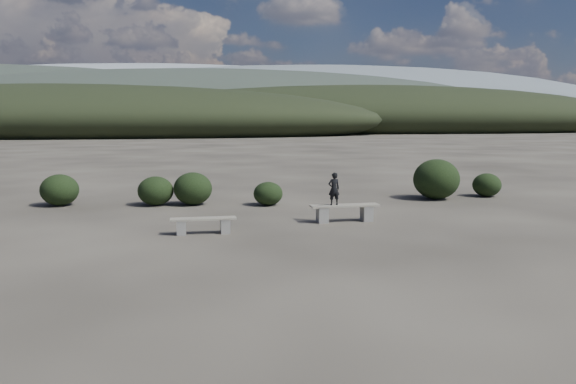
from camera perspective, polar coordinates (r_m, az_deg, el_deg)
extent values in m
plane|color=#2A2621|center=(11.26, 3.72, -7.85)|extent=(1200.00, 1200.00, 0.00)
cube|color=slate|center=(14.71, -10.79, -3.57)|extent=(0.25, 0.34, 0.38)
cube|color=slate|center=(14.74, -6.39, -3.46)|extent=(0.25, 0.34, 0.38)
cube|color=gray|center=(14.68, -8.60, -2.70)|extent=(1.71, 0.42, 0.05)
cube|color=slate|center=(16.14, 3.50, -2.34)|extent=(0.30, 0.41, 0.45)
cube|color=slate|center=(16.54, 7.99, -2.16)|extent=(0.30, 0.41, 0.45)
cube|color=gray|center=(16.29, 5.79, -1.38)|extent=(2.03, 0.54, 0.06)
imported|color=black|center=(16.12, 4.69, 0.33)|extent=(0.38, 0.28, 0.94)
ellipsoid|color=black|center=(19.82, -13.30, 0.11)|extent=(1.22, 1.22, 1.00)
ellipsoid|color=black|center=(19.66, -9.64, 0.34)|extent=(1.32, 1.32, 1.13)
ellipsoid|color=black|center=(19.31, -2.04, -0.17)|extent=(1.01, 1.01, 0.81)
ellipsoid|color=black|center=(21.47, 14.84, 1.27)|extent=(1.70, 1.70, 1.49)
ellipsoid|color=black|center=(22.77, 19.55, 0.68)|extent=(1.07, 1.07, 0.89)
ellipsoid|color=black|center=(20.73, -22.19, 0.19)|extent=(1.28, 1.28, 1.08)
ellipsoid|color=black|center=(103.16, -21.15, 6.84)|extent=(110.00, 40.00, 12.00)
ellipsoid|color=black|center=(126.25, 8.98, 7.49)|extent=(120.00, 44.00, 14.00)
ellipsoid|color=#2A342A|center=(170.65, -7.58, 8.25)|extent=(190.00, 64.00, 24.00)
ellipsoid|color=slate|center=(318.99, 4.89, 8.72)|extent=(340.00, 110.00, 44.00)
ellipsoid|color=gray|center=(411.67, -12.27, 8.67)|extent=(460.00, 140.00, 56.00)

